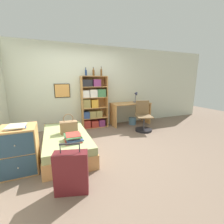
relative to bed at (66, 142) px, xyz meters
The scene contains 16 objects.
ground_plane 0.72m from the bed, ahead, with size 14.00×14.00×0.00m, color #756051.
wall_back 2.09m from the bed, 67.26° to the left, with size 10.00×0.09×2.60m.
bed is the anchor object (origin of this frame).
handbag 0.35m from the bed, ahead, with size 0.36×0.18×0.42m.
book_stack_on_bed 0.55m from the bed, 78.59° to the right, with size 0.34×0.38×0.13m.
suitcase 1.32m from the bed, 92.26° to the right, with size 0.48×0.29×0.73m.
dresser 0.93m from the bed, 149.31° to the right, with size 0.55×0.56×0.78m.
magazine_pile_on_dresser 1.10m from the bed, 148.29° to the right, with size 0.31×0.34×0.03m.
bookcase 1.83m from the bed, 55.14° to the left, with size 0.82×0.32×1.65m.
bottle_green 2.27m from the bed, 61.12° to the left, with size 0.06×0.06×0.25m.
bottle_brown 2.38m from the bed, 54.60° to the left, with size 0.07×0.07×0.26m.
bottle_clear 2.51m from the bed, 48.59° to the left, with size 0.06×0.06×0.29m.
desk 2.64m from the bed, 29.48° to the left, with size 1.34×0.60×0.76m.
desk_lamp 3.00m from the bed, 28.21° to the left, with size 0.20×0.15×0.40m.
desk_chair 2.39m from the bed, 13.14° to the left, with size 0.57×0.57×0.91m.
waste_bin 2.64m from the bed, 27.72° to the left, with size 0.25×0.25×0.24m.
Camera 1 is at (-0.91, -3.18, 1.53)m, focal length 24.00 mm.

